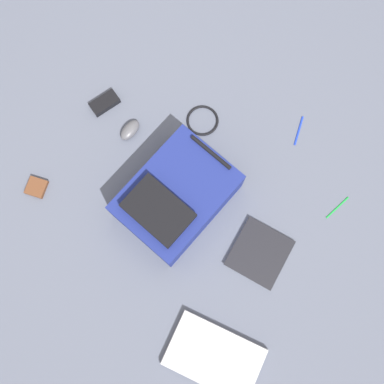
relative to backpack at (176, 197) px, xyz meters
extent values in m
plane|color=#4C5160|center=(0.04, 0.06, -0.09)|extent=(4.02, 4.02, 0.00)
cube|color=navy|center=(0.00, 0.01, -0.01)|extent=(0.36, 0.47, 0.16)
cube|color=black|center=(-0.01, -0.09, 0.09)|extent=(0.26, 0.19, 0.04)
cylinder|color=black|center=(0.02, 0.21, 0.08)|extent=(0.20, 0.03, 0.02)
cube|color=#929296|center=(0.48, -0.41, -0.08)|extent=(0.39, 0.29, 0.02)
cube|color=#B7B7BC|center=(0.48, -0.41, -0.06)|extent=(0.39, 0.28, 0.01)
cube|color=silver|center=(0.40, 0.03, -0.08)|extent=(0.23, 0.24, 0.02)
cube|color=black|center=(0.40, 0.03, -0.07)|extent=(0.24, 0.25, 0.00)
ellipsoid|color=#4C4C51|center=(-0.34, 0.13, -0.07)|extent=(0.06, 0.11, 0.04)
torus|color=black|center=(-0.12, 0.35, -0.08)|extent=(0.14, 0.14, 0.01)
cube|color=black|center=(-0.51, 0.16, -0.07)|extent=(0.10, 0.14, 0.03)
cylinder|color=#198C33|center=(0.56, 0.37, -0.08)|extent=(0.03, 0.13, 0.01)
cylinder|color=#1933B2|center=(0.24, 0.56, -0.08)|extent=(0.05, 0.13, 0.01)
cube|color=#59331E|center=(-0.51, -0.30, -0.08)|extent=(0.10, 0.10, 0.02)
camera|label=1|loc=(0.28, -0.27, 1.78)|focal=42.81mm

